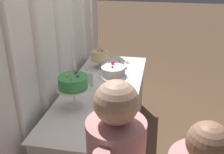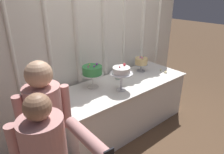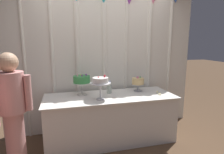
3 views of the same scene
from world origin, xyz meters
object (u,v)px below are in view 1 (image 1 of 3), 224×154
at_px(cake_table, 103,117).
at_px(cake_display_center, 113,73).
at_px(cake_display_rightmost, 100,56).
at_px(tealight_near_left, 120,61).
at_px(cake_display_leftmost, 73,83).
at_px(tealight_far_left, 127,62).
at_px(flower_vase, 89,78).

distance_m(cake_table, cake_display_center, 0.70).
relative_size(cake_display_rightmost, tealight_near_left, 7.24).
height_order(cake_display_leftmost, tealight_far_left, cake_display_leftmost).
distance_m(cake_display_center, tealight_far_left, 1.03).
bearing_deg(cake_table, cake_display_rightmost, 16.25).
bearing_deg(cake_display_center, cake_table, 38.54).
bearing_deg(tealight_far_left, cake_display_rightmost, 128.89).
distance_m(cake_display_rightmost, tealight_near_left, 0.38).
distance_m(flower_vase, tealight_far_left, 0.86).
xyz_separation_m(cake_display_center, flower_vase, (0.21, 0.31, -0.17)).
bearing_deg(cake_display_rightmost, tealight_near_left, -38.94).
height_order(cake_display_center, flower_vase, cake_display_center).
bearing_deg(flower_vase, cake_table, -97.30).
bearing_deg(cake_display_center, cake_display_rightmost, 22.85).
xyz_separation_m(cake_table, tealight_far_left, (0.81, -0.16, 0.39)).
relative_size(cake_table, tealight_far_left, 42.78).
bearing_deg(cake_display_leftmost, cake_display_center, -53.01).
xyz_separation_m(tealight_far_left, tealight_near_left, (0.01, 0.11, 0.00)).
relative_size(flower_vase, tealight_far_left, 4.44).
xyz_separation_m(cake_table, cake_display_center, (-0.19, -0.15, 0.66)).
xyz_separation_m(cake_display_center, tealight_far_left, (1.00, -0.01, -0.26)).
bearing_deg(cake_display_leftmost, tealight_near_left, -10.60).
bearing_deg(tealight_far_left, flower_vase, 157.97).
xyz_separation_m(cake_display_leftmost, cake_display_rightmost, (0.99, -0.02, -0.08)).
bearing_deg(cake_display_leftmost, cake_display_rightmost, -1.02).
bearing_deg(tealight_near_left, flower_vase, 164.98).
relative_size(cake_table, cake_display_leftmost, 5.89).
xyz_separation_m(cake_display_rightmost, tealight_far_left, (0.26, -0.32, -0.16)).
xyz_separation_m(cake_table, cake_display_rightmost, (0.55, 0.16, 0.55)).
bearing_deg(cake_table, tealight_far_left, -11.37).
distance_m(cake_display_center, flower_vase, 0.41).
distance_m(cake_display_leftmost, cake_display_center, 0.41).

